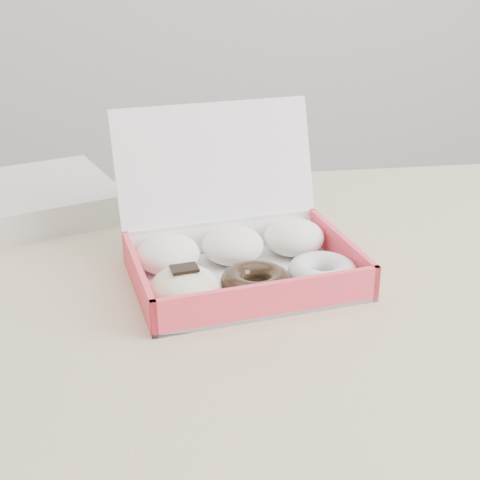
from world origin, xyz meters
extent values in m
cube|color=tan|center=(0.00, 0.00, 0.73)|extent=(1.20, 0.80, 0.04)
cube|color=white|center=(-0.08, 0.00, 0.75)|extent=(0.29, 0.23, 0.01)
cube|color=#FE3E51|center=(-0.07, -0.09, 0.77)|extent=(0.26, 0.05, 0.04)
cube|color=white|center=(-0.10, 0.09, 0.77)|extent=(0.26, 0.05, 0.04)
cube|color=#FE3E51|center=(-0.21, -0.02, 0.77)|extent=(0.04, 0.19, 0.04)
cube|color=#FE3E51|center=(0.04, 0.02, 0.77)|extent=(0.04, 0.19, 0.04)
cube|color=white|center=(-0.10, 0.11, 0.85)|extent=(0.27, 0.11, 0.18)
ellipsoid|color=white|center=(-0.17, 0.03, 0.78)|extent=(0.09, 0.09, 0.04)
ellipsoid|color=white|center=(-0.09, 0.05, 0.78)|extent=(0.09, 0.09, 0.04)
ellipsoid|color=white|center=(-0.01, 0.06, 0.78)|extent=(0.09, 0.09, 0.04)
ellipsoid|color=beige|center=(-0.16, -0.06, 0.78)|extent=(0.09, 0.09, 0.04)
cube|color=black|center=(-0.16, -0.06, 0.80)|extent=(0.03, 0.03, 0.00)
torus|color=black|center=(-0.08, -0.04, 0.77)|extent=(0.10, 0.10, 0.03)
torus|color=silver|center=(0.01, -0.03, 0.77)|extent=(0.10, 0.10, 0.03)
cube|color=silver|center=(-0.39, 0.26, 0.77)|extent=(0.34, 0.31, 0.04)
camera|label=1|loc=(-0.19, -0.71, 1.13)|focal=50.00mm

